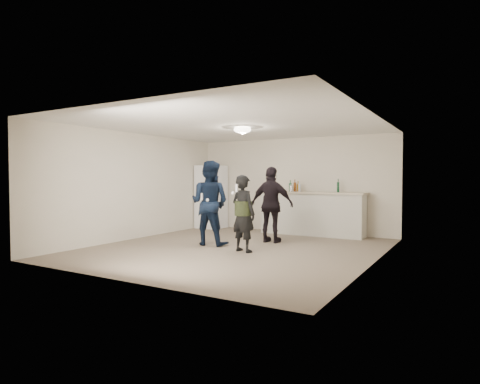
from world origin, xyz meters
The scene contains 21 objects.
floor centered at (0.00, 0.00, 0.00)m, with size 6.00×6.00×0.00m, color #6B5B4C.
ceiling centered at (0.00, 0.00, 2.50)m, with size 6.00×6.00×0.00m, color silver.
wall_back centered at (0.00, 3.00, 1.25)m, with size 6.00×6.00×0.00m, color beige.
wall_front centered at (0.00, -3.00, 1.25)m, with size 6.00×6.00×0.00m, color beige.
wall_left centered at (-2.75, 0.00, 1.25)m, with size 6.00×6.00×0.00m, color beige.
wall_right centered at (2.75, 0.00, 1.25)m, with size 6.00×6.00×0.00m, color beige.
counter centered at (0.67, 2.67, 0.53)m, with size 2.60×0.56×1.05m, color beige.
counter_top centered at (0.67, 2.67, 1.07)m, with size 2.68×0.64×0.04m, color #C5B298.
fridge centered at (-2.36, 2.60, 0.90)m, with size 0.70×0.70×1.80m, color white.
fridge_handle centered at (-2.08, 2.23, 1.30)m, with size 0.02×0.02×0.60m, color silver.
ceiling_dome centered at (0.00, 0.30, 2.45)m, with size 0.36×0.36×0.16m, color white.
shaker centered at (0.15, 2.55, 1.18)m, with size 0.08×0.08×0.17m, color #B8B8BD.
man centered at (-0.71, 0.13, 0.90)m, with size 0.88×0.68×1.81m, color #0D1F3A.
woman centered at (0.32, -0.22, 0.75)m, with size 0.55×0.36×1.50m, color black.
camo_shorts centered at (0.32, -0.22, 0.85)m, with size 0.34×0.34×0.28m, color #2D3C1B.
spectator centered at (0.31, 1.08, 0.85)m, with size 0.99×0.41×1.69m, color black.
remote_man centered at (-0.71, -0.15, 1.05)m, with size 0.04×0.04×0.15m, color silver.
nunchuk_man centered at (-0.59, -0.12, 0.98)m, with size 0.07×0.07×0.07m, color silver.
remote_woman centered at (0.32, -0.47, 1.25)m, with size 0.04×0.04×0.15m, color white.
nunchuk_woman centered at (0.22, -0.44, 1.15)m, with size 0.07×0.07×0.07m, color white.
bottle_cluster centered at (0.40, 2.71, 1.20)m, with size 1.25×0.27×0.25m.
Camera 1 is at (4.17, -6.97, 1.44)m, focal length 30.00 mm.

